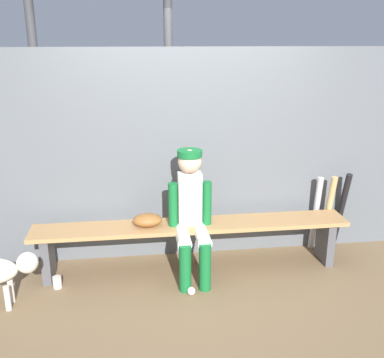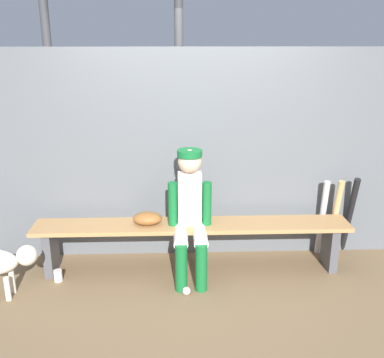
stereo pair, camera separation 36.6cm
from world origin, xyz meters
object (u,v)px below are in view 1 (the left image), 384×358
Objects in this scene: baseball at (191,291)px; cup_on_ground at (57,282)px; player_seated at (191,211)px; cup_on_bench at (186,216)px; bat_wood_tan at (328,214)px; bat_aluminum_black at (341,210)px; dugout_bench at (192,233)px; bat_aluminum_silver at (316,214)px; baseball_glove at (147,220)px.

baseball is 1.24m from cup_on_ground.
player_seated is 0.22m from cup_on_bench.
player_seated is 11.09× the size of cup_on_ground.
bat_aluminum_black is (0.18, 0.07, 0.01)m from bat_wood_tan.
player_seated is (-0.02, -0.11, 0.28)m from dugout_bench.
bat_aluminum_black is (0.29, 0.02, 0.02)m from bat_aluminum_silver.
baseball is (-0.07, -0.46, -0.35)m from dugout_bench.
bat_aluminum_black is at bearing 9.01° from cup_on_ground.
player_seated is at bearing -166.60° from bat_aluminum_black.
bat_aluminum_silver is (1.36, 0.27, 0.02)m from dugout_bench.
cup_on_ground is (-0.85, -0.18, -0.49)m from baseball_glove.
baseball_glove is (-0.43, 0.00, 0.16)m from dugout_bench.
player_seated is at bearing -81.16° from cup_on_bench.
baseball_glove is 3.78× the size of baseball.
bat_wood_tan is 1.53m from cup_on_bench.
bat_aluminum_black reaches higher than baseball.
baseball is at bearing -91.89° from cup_on_bench.
bat_aluminum_black is (1.65, 0.28, 0.04)m from dugout_bench.
bat_wood_tan is at bearing 6.59° from baseball_glove.
cup_on_ground is at bearing -171.75° from bat_wood_tan.
cup_on_bench is at bearing -174.24° from bat_wood_tan.
baseball_glove is 1.00m from cup_on_ground.
cup_on_ground is (-1.21, 0.28, 0.02)m from baseball.
dugout_bench is 2.49× the size of player_seated.
player_seated is at bearing 2.98° from cup_on_ground.
cup_on_bench is at bearing 11.31° from cup_on_ground.
bat_aluminum_silver is 0.97× the size of bat_wood_tan.
cup_on_ground is (-2.63, -0.44, -0.36)m from bat_aluminum_silver.
dugout_bench reaches higher than baseball.
bat_wood_tan reaches higher than baseball.
bat_aluminum_black reaches higher than dugout_bench.
dugout_bench is at bearing 0.00° from baseball_glove.
cup_on_bench reaches higher than baseball.
baseball_glove reaches higher than dugout_bench.
player_seated is 0.72m from baseball.
bat_aluminum_black reaches higher than cup_on_bench.
dugout_bench is 1.49m from bat_wood_tan.
cup_on_bench is (-1.70, -0.22, 0.11)m from bat_aluminum_black.
bat_aluminum_silver is at bearing -176.27° from bat_aluminum_black.
bat_aluminum_black is 2.98m from cup_on_ground.
cup_on_bench reaches higher than dugout_bench.
cup_on_bench reaches higher than cup_on_ground.
baseball is at bearing -97.48° from player_seated.
bat_wood_tan is at bearing 8.48° from dugout_bench.
dugout_bench is 3.57× the size of bat_wood_tan.
cup_on_ground is at bearing -170.41° from bat_aluminum_silver.
bat_wood_tan reaches higher than bat_aluminum_silver.
baseball is 0.67× the size of cup_on_ground.
player_seated is at bearing -167.43° from bat_wood_tan.
player_seated is 4.36× the size of baseball_glove.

